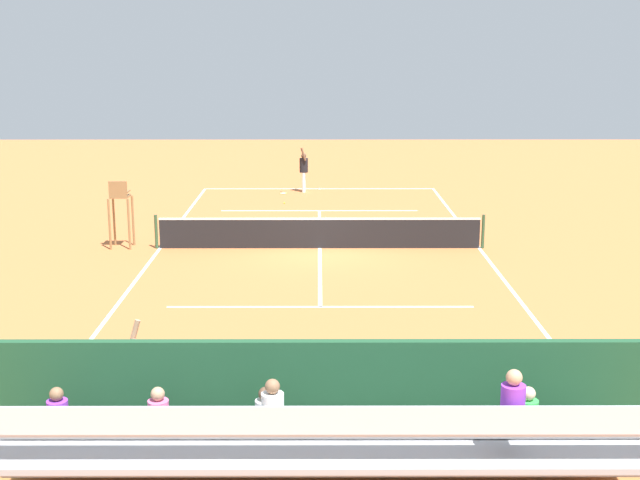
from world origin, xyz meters
The scene contains 12 objects.
ground_plane centered at (0.00, 0.00, 0.00)m, with size 60.00×60.00×0.00m, color #C66B38.
court_line_markings centered at (0.00, -0.04, 0.00)m, with size 10.10×22.20×0.01m.
tennis_net centered at (0.00, 0.00, 0.50)m, with size 10.30×0.10×1.07m.
backdrop_wall centered at (0.00, 14.00, 1.00)m, with size 18.00×0.16×2.00m, color #1E4C2D.
bleacher_stand centered at (0.04, 15.31, 0.91)m, with size 9.06×2.40×2.48m.
umpire_chair centered at (6.20, -0.08, 1.31)m, with size 0.67×0.67×2.14m.
courtside_bench centered at (-3.11, 13.27, 0.56)m, with size 1.80×0.40×0.93m.
equipment_bag centered at (-1.25, 13.40, 0.18)m, with size 0.90×0.36×0.36m, color #334C8C.
tennis_player centered at (0.66, -10.21, 1.02)m, with size 0.38×0.54×1.93m.
tennis_racket centered at (1.53, -9.82, 0.01)m, with size 0.38×0.59×0.03m.
tennis_ball_near centered at (1.40, -7.49, 0.03)m, with size 0.07×0.07×0.07m, color #CCDB33.
line_judge centered at (3.01, 13.00, 1.02)m, with size 0.44×0.56×1.93m.
Camera 1 is at (0.05, 26.03, 6.35)m, focal length 48.09 mm.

